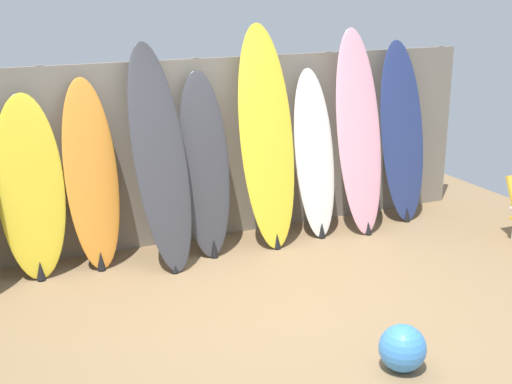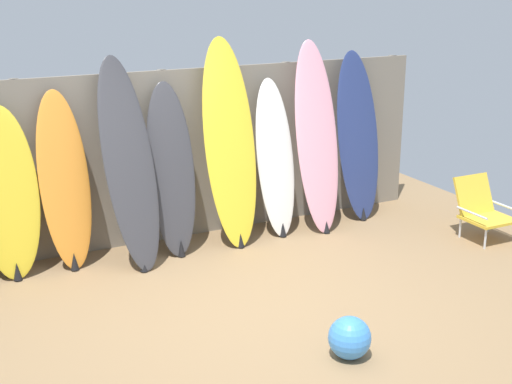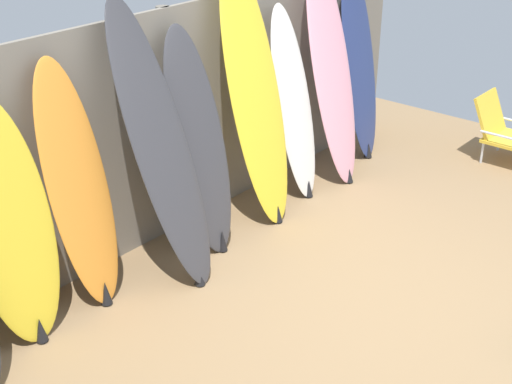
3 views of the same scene
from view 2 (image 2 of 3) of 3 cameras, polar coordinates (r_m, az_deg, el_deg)
The scene contains 12 objects.
ground at distance 6.07m, azimuth -0.43°, elevation -9.68°, with size 7.68×7.68×0.00m, color #8E704C.
fence_back at distance 7.50m, azimuth -7.23°, elevation 2.82°, with size 6.08×0.11×1.80m.
surfboard_yellow_1 at distance 6.90m, azimuth -19.29°, elevation -0.23°, with size 0.57×0.37×1.61m.
surfboard_orange_2 at distance 6.98m, azimuth -15.07°, elevation 0.75°, with size 0.51×0.44×1.71m.
surfboard_charcoal_3 at distance 6.91m, azimuth -10.13°, elevation 2.21°, with size 0.56×0.80×2.00m.
surfboard_charcoal_4 at distance 7.16m, azimuth -6.79°, elevation 1.68°, with size 0.52×0.56×1.72m.
surfboard_yellow_5 at distance 7.33m, azimuth -2.11°, elevation 3.82°, with size 0.57×0.60×2.13m.
surfboard_white_6 at distance 7.64m, azimuth 1.56°, elevation 2.60°, with size 0.44×0.46×1.68m.
surfboard_pink_7 at distance 7.78m, azimuth 4.89°, elevation 4.33°, with size 0.53×0.63×2.06m.
surfboard_navy_8 at distance 8.20m, azimuth 8.17°, elevation 4.33°, with size 0.61×0.46×1.91m.
beach_chair at distance 8.00m, azimuth 17.60°, elevation -1.24°, with size 0.50×0.56×0.64m.
beach_ball at distance 5.41m, azimuth 7.50°, elevation -11.48°, with size 0.32×0.32×0.32m, color #3F8CE5.
Camera 2 is at (-2.38, -4.86, 2.74)m, focal length 50.00 mm.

